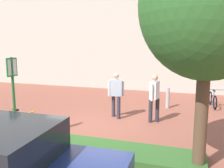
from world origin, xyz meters
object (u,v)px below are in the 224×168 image
at_px(parking_sign_post, 13,87).
at_px(person_shirt_blue, 154,95).
at_px(bike_at_sign, 21,126).
at_px(person_shirt_white, 116,92).
at_px(tree_sidewalk, 208,5).
at_px(bollard_steel, 168,98).

xyz_separation_m(parking_sign_post, person_shirt_blue, (3.57, 2.92, -0.60)).
bearing_deg(bike_at_sign, person_shirt_blue, 36.86).
height_order(parking_sign_post, person_shirt_white, parking_sign_post).
relative_size(tree_sidewalk, person_shirt_blue, 2.98).
xyz_separation_m(bollard_steel, person_shirt_white, (-1.74, -2.00, 0.53)).
bearing_deg(bollard_steel, tree_sidewalk, -77.38).
bearing_deg(bollard_steel, bike_at_sign, -129.00).
height_order(bollard_steel, person_shirt_blue, person_shirt_blue).
distance_m(tree_sidewalk, parking_sign_post, 5.39).
height_order(tree_sidewalk, bollard_steel, tree_sidewalk).
xyz_separation_m(parking_sign_post, bollard_steel, (3.86, 5.02, -1.13)).
xyz_separation_m(tree_sidewalk, bollard_steel, (-1.16, 5.17, -3.11)).
relative_size(bike_at_sign, person_shirt_white, 0.95).
distance_m(bike_at_sign, bollard_steel, 6.16).
bearing_deg(bollard_steel, parking_sign_post, -127.57).
bearing_deg(person_shirt_blue, bollard_steel, 82.13).
height_order(bike_at_sign, bollard_steel, bollard_steel).
relative_size(parking_sign_post, person_shirt_white, 1.41).
relative_size(tree_sidewalk, parking_sign_post, 2.12).
bearing_deg(person_shirt_blue, tree_sidewalk, -64.77).
relative_size(parking_sign_post, person_shirt_blue, 1.41).
height_order(parking_sign_post, bike_at_sign, parking_sign_post).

